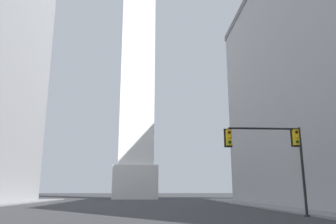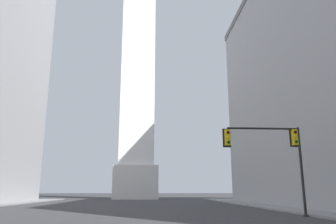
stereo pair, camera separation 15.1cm
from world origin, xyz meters
TOP-DOWN VIEW (x-y plane):
  - sidewalk_right at (15.79, 24.31)m, footprint 5.00×81.04m
  - obelisk at (0.00, 67.53)m, footprint 8.70×8.70m
  - traffic_light_mid_right at (11.10, 22.19)m, footprint 5.58×0.51m

SIDE VIEW (x-z plane):
  - sidewalk_right at x=15.79m, z-range 0.00..0.15m
  - traffic_light_mid_right at x=11.10m, z-range 1.61..7.66m
  - obelisk at x=0.00m, z-range -1.57..69.09m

